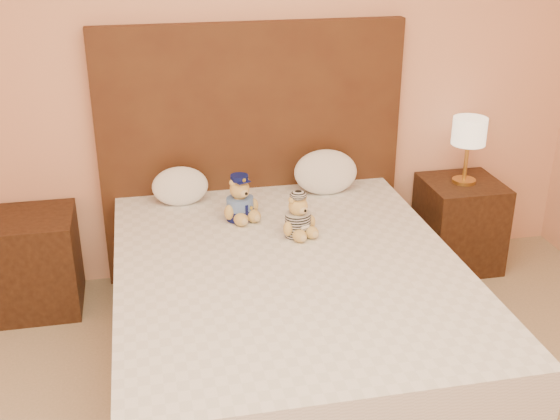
# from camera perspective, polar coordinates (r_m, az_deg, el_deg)

# --- Properties ---
(room_walls) EXTENTS (4.04, 4.52, 2.72)m
(room_walls) POSITION_cam_1_polar(r_m,az_deg,el_deg) (2.18, 5.33, 16.24)
(room_walls) COLOR #F6AC86
(room_walls) RESTS_ON ground
(bed) EXTENTS (1.60, 2.00, 0.55)m
(bed) POSITION_cam_1_polar(r_m,az_deg,el_deg) (3.41, 0.74, -8.46)
(bed) COLOR white
(bed) RESTS_ON ground
(headboard) EXTENTS (1.75, 0.08, 1.50)m
(headboard) POSITION_cam_1_polar(r_m,az_deg,el_deg) (4.10, -2.27, 4.63)
(headboard) COLOR #4B2B16
(headboard) RESTS_ON ground
(nightstand_left) EXTENTS (0.45, 0.45, 0.55)m
(nightstand_left) POSITION_cam_1_polar(r_m,az_deg,el_deg) (4.09, -19.22, -4.05)
(nightstand_left) COLOR #3D2413
(nightstand_left) RESTS_ON ground
(nightstand_right) EXTENTS (0.45, 0.45, 0.55)m
(nightstand_right) POSITION_cam_1_polar(r_m,az_deg,el_deg) (4.46, 14.34, -1.09)
(nightstand_right) COLOR #3D2413
(nightstand_right) RESTS_ON ground
(lamp) EXTENTS (0.20, 0.20, 0.40)m
(lamp) POSITION_cam_1_polar(r_m,az_deg,el_deg) (4.26, 15.11, 5.94)
(lamp) COLOR gold
(lamp) RESTS_ON nightstand_right
(teddy_police) EXTENTS (0.28, 0.27, 0.25)m
(teddy_police) POSITION_cam_1_polar(r_m,az_deg,el_deg) (3.67, -3.29, 1.00)
(teddy_police) COLOR tan
(teddy_police) RESTS_ON bed
(teddy_prisoner) EXTENTS (0.26, 0.25, 0.22)m
(teddy_prisoner) POSITION_cam_1_polar(r_m,az_deg,el_deg) (3.49, 1.47, -0.41)
(teddy_prisoner) COLOR tan
(teddy_prisoner) RESTS_ON bed
(pillow_left) EXTENTS (0.31, 0.20, 0.22)m
(pillow_left) POSITION_cam_1_polar(r_m,az_deg,el_deg) (3.92, -8.13, 2.07)
(pillow_left) COLOR white
(pillow_left) RESTS_ON bed
(pillow_right) EXTENTS (0.37, 0.24, 0.26)m
(pillow_right) POSITION_cam_1_polar(r_m,az_deg,el_deg) (4.04, 3.74, 3.26)
(pillow_right) COLOR white
(pillow_right) RESTS_ON bed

